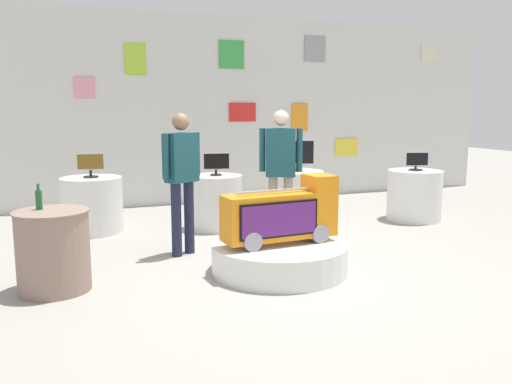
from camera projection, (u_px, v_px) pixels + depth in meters
The scene contains 16 objects.
ground_plane at pixel (287, 268), 5.86m from camera, with size 30.00×30.00×0.00m, color #9E998E.
back_wall_display at pixel (190, 110), 9.63m from camera, with size 12.69×0.13×3.40m.
main_display_pedestal at pixel (279, 257), 5.73m from camera, with size 1.46×1.46×0.31m, color silver.
novelty_firetruck_tv at pixel (282, 216), 5.66m from camera, with size 1.27×0.48×0.72m.
display_pedestal_left_rear at pixel (294, 196), 8.29m from camera, with size 0.90×0.90×0.78m, color silver.
tv_on_left_rear at pixel (295, 154), 8.18m from camera, with size 0.57×0.23×0.48m.
display_pedestal_center_rear at pixel (92, 205), 7.52m from camera, with size 0.84×0.84×0.78m, color silver.
tv_on_center_rear at pixel (90, 164), 7.42m from camera, with size 0.38×0.20×0.34m.
display_pedestal_right_rear at pixel (216, 202), 7.74m from camera, with size 0.76×0.76×0.78m, color silver.
tv_on_right_rear at pixel (216, 163), 7.65m from camera, with size 0.39×0.17×0.33m.
display_pedestal_far_right at pixel (414, 195), 8.35m from camera, with size 0.84×0.84×0.78m, color silver.
tv_on_far_right at pixel (416, 161), 8.27m from camera, with size 0.36×0.21×0.29m.
side_table_round at pixel (53, 250), 5.10m from camera, with size 0.71×0.71×0.79m.
bottle_on_side_table at pixel (39, 199), 5.07m from camera, with size 0.06×0.06×0.25m.
shopper_browsing_near_truck at pixel (281, 165), 6.91m from camera, with size 0.52×0.34×1.72m.
shopper_browsing_rear at pixel (182, 173), 6.26m from camera, with size 0.50×0.36×1.69m.
Camera 1 is at (-2.30, -5.17, 1.75)m, focal length 37.34 mm.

